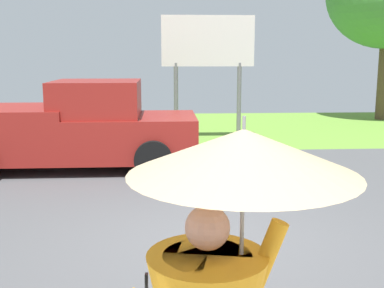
# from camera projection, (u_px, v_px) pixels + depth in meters

# --- Properties ---
(ground_plane) EXTENTS (40.00, 22.00, 0.20)m
(ground_plane) POSITION_uv_depth(u_px,v_px,m) (197.00, 184.00, 9.34)
(ground_plane) COLOR #4C4C4F
(pickup_truck) EXTENTS (5.20, 2.28, 1.88)m
(pickup_truck) POSITION_uv_depth(u_px,v_px,m) (76.00, 128.00, 10.33)
(pickup_truck) COLOR maroon
(pickup_truck) RESTS_ON ground_plane
(roadside_billboard) EXTENTS (2.60, 0.12, 3.50)m
(roadside_billboard) POSITION_uv_depth(u_px,v_px,m) (208.00, 50.00, 13.46)
(roadside_billboard) COLOR slate
(roadside_billboard) RESTS_ON ground_plane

